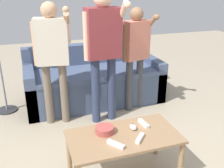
# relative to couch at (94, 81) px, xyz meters

# --- Properties ---
(ground_plane) EXTENTS (12.00, 12.00, 0.00)m
(ground_plane) POSITION_rel_couch_xyz_m (-0.06, -1.56, -0.30)
(ground_plane) COLOR tan
(couch) EXTENTS (1.99, 0.86, 0.82)m
(couch) POSITION_rel_couch_xyz_m (0.00, 0.00, 0.00)
(couch) COLOR #475675
(couch) RESTS_ON ground
(coffee_table) EXTENTS (0.98, 0.53, 0.46)m
(coffee_table) POSITION_rel_couch_xyz_m (-0.18, -1.75, 0.09)
(coffee_table) COLOR #997551
(coffee_table) RESTS_ON ground
(snack_bowl) EXTENTS (0.17, 0.17, 0.06)m
(snack_bowl) POSITION_rel_couch_xyz_m (-0.33, -1.65, 0.18)
(snack_bowl) COLOR #B24C47
(snack_bowl) RESTS_ON coffee_table
(game_remote_nunchuk) EXTENTS (0.06, 0.09, 0.05)m
(game_remote_nunchuk) POSITION_rel_couch_xyz_m (-0.07, -1.68, 0.18)
(game_remote_nunchuk) COLOR white
(game_remote_nunchuk) RESTS_ON coffee_table
(player_left) EXTENTS (0.45, 0.36, 1.52)m
(player_left) POSITION_rel_couch_xyz_m (-0.62, -0.51, 0.65)
(player_left) COLOR #756656
(player_left) RESTS_ON ground
(player_center) EXTENTS (0.50, 0.38, 1.64)m
(player_center) POSITION_rel_couch_xyz_m (-0.03, -0.65, 0.73)
(player_center) COLOR #2D3856
(player_center) RESTS_ON ground
(player_right) EXTENTS (0.46, 0.30, 1.42)m
(player_right) POSITION_rel_couch_xyz_m (0.47, -0.46, 0.59)
(player_right) COLOR #47474C
(player_right) RESTS_ON ground
(game_remote_wand_near) EXTENTS (0.12, 0.16, 0.03)m
(game_remote_wand_near) POSITION_rel_couch_xyz_m (-0.30, -1.88, 0.17)
(game_remote_wand_near) COLOR white
(game_remote_wand_near) RESTS_ON coffee_table
(game_remote_wand_far) EXTENTS (0.12, 0.13, 0.03)m
(game_remote_wand_far) POSITION_rel_couch_xyz_m (-0.08, -1.86, 0.17)
(game_remote_wand_far) COLOR white
(game_remote_wand_far) RESTS_ON coffee_table
(game_remote_wand_spare) EXTENTS (0.05, 0.16, 0.03)m
(game_remote_wand_spare) POSITION_rel_couch_xyz_m (0.06, -1.64, 0.17)
(game_remote_wand_spare) COLOR white
(game_remote_wand_spare) RESTS_ON coffee_table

